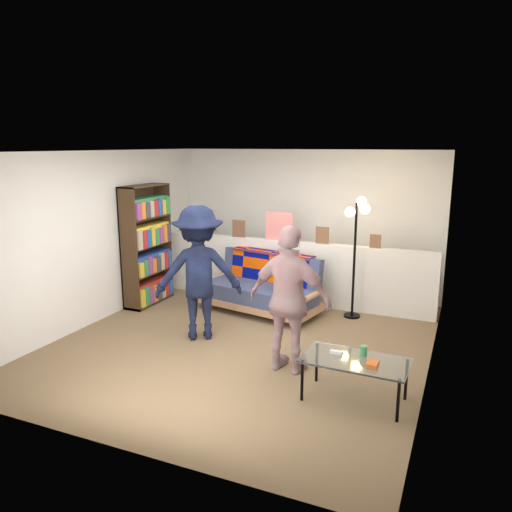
# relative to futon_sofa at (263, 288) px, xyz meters

# --- Properties ---
(ground) EXTENTS (5.00, 5.00, 0.00)m
(ground) POSITION_rel_futon_sofa_xyz_m (0.24, -1.24, -0.36)
(ground) COLOR brown
(ground) RESTS_ON ground
(room_shell) EXTENTS (4.60, 5.05, 2.45)m
(room_shell) POSITION_rel_futon_sofa_xyz_m (0.24, -0.77, 1.31)
(room_shell) COLOR silver
(room_shell) RESTS_ON ground
(half_wall_ledge) EXTENTS (4.45, 0.15, 1.00)m
(half_wall_ledge) POSITION_rel_futon_sofa_xyz_m (0.24, 0.56, 0.14)
(half_wall_ledge) COLOR silver
(half_wall_ledge) RESTS_ON ground
(ledge_decor) EXTENTS (2.97, 0.02, 0.45)m
(ledge_decor) POSITION_rel_futon_sofa_xyz_m (0.02, 0.54, 0.82)
(ledge_decor) COLOR brown
(ledge_decor) RESTS_ON half_wall_ledge
(futon_sofa) EXTENTS (1.92, 1.17, 0.77)m
(futon_sofa) POSITION_rel_futon_sofa_xyz_m (0.00, 0.00, 0.00)
(futon_sofa) COLOR #AB7653
(futon_sofa) RESTS_ON ground
(bookshelf) EXTENTS (0.31, 0.94, 1.87)m
(bookshelf) POSITION_rel_futon_sofa_xyz_m (-1.84, -0.34, 0.51)
(bookshelf) COLOR black
(bookshelf) RESTS_ON ground
(coffee_table) EXTENTS (1.05, 0.60, 0.53)m
(coffee_table) POSITION_rel_futon_sofa_xyz_m (1.87, -2.15, 0.04)
(coffee_table) COLOR black
(coffee_table) RESTS_ON ground
(floor_lamp) EXTENTS (0.38, 0.32, 1.76)m
(floor_lamp) POSITION_rel_futon_sofa_xyz_m (1.32, 0.30, 0.88)
(floor_lamp) COLOR black
(floor_lamp) RESTS_ON ground
(person_left) EXTENTS (1.29, 1.15, 1.73)m
(person_left) POSITION_rel_futon_sofa_xyz_m (-0.36, -1.29, 0.51)
(person_left) COLOR black
(person_left) RESTS_ON ground
(person_right) EXTENTS (1.00, 0.50, 1.64)m
(person_right) POSITION_rel_futon_sofa_xyz_m (1.05, -1.77, 0.46)
(person_right) COLOR pink
(person_right) RESTS_ON ground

